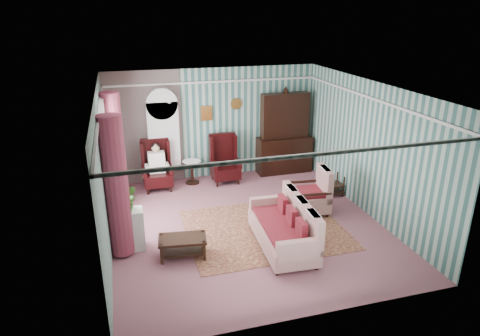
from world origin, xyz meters
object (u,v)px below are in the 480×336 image
object	(u,v)px
sofa	(282,225)
floral_armchair	(310,193)
dresser_hutch	(285,131)
bookcase	(164,141)
nest_table	(333,185)
round_side_table	(192,172)
plant_stand	(129,230)
seated_woman	(157,167)
coffee_table	(183,247)
wingback_left	(157,166)
wingback_right	(225,159)

from	to	relation	value
sofa	floral_armchair	xyz separation A→B (m)	(1.13, 1.24, -0.01)
dresser_hutch	sofa	size ratio (longest dim) A/B	1.21
sofa	dresser_hutch	bearing A→B (deg)	-18.61
bookcase	nest_table	xyz separation A→B (m)	(3.82, -1.94, -0.85)
round_side_table	nest_table	xyz separation A→B (m)	(3.17, -1.70, -0.03)
sofa	floral_armchair	bearing A→B (deg)	-39.23
round_side_table	plant_stand	size ratio (longest dim) A/B	0.75
seated_woman	sofa	size ratio (longest dim) A/B	0.60
floral_armchair	coffee_table	distance (m)	3.20
plant_stand	sofa	world-z (taller)	sofa
bookcase	dresser_hutch	world-z (taller)	dresser_hutch
wingback_left	bookcase	bearing A→B (deg)	57.34
coffee_table	seated_woman	bearing A→B (deg)	92.03
bookcase	wingback_right	distance (m)	1.63
wingback_left	round_side_table	distance (m)	0.97
plant_stand	floral_armchair	xyz separation A→B (m)	(3.93, 0.50, 0.05)
wingback_left	wingback_right	bearing A→B (deg)	0.00
bookcase	seated_woman	world-z (taller)	bookcase
seated_woman	coffee_table	size ratio (longest dim) A/B	1.36
seated_woman	sofa	world-z (taller)	seated_woman
plant_stand	coffee_table	distance (m)	1.09
dresser_hutch	wingback_left	xyz separation A→B (m)	(-3.50, -0.27, -0.55)
seated_woman	round_side_table	bearing A→B (deg)	9.46
dresser_hutch	wingback_right	size ratio (longest dim) A/B	1.89
dresser_hutch	nest_table	world-z (taller)	dresser_hutch
bookcase	dresser_hutch	xyz separation A→B (m)	(3.25, -0.12, 0.06)
seated_woman	wingback_right	bearing A→B (deg)	0.00
wingback_left	coffee_table	bearing A→B (deg)	-87.97
bookcase	seated_woman	distance (m)	0.70
round_side_table	wingback_left	bearing A→B (deg)	-170.54
sofa	coffee_table	size ratio (longest dim) A/B	2.26
nest_table	sofa	xyz separation A→B (m)	(-2.08, -1.94, 0.19)
bookcase	coffee_table	bearing A→B (deg)	-92.06
sofa	coffee_table	xyz separation A→B (m)	(-1.88, 0.18, -0.27)
dresser_hutch	floral_armchair	world-z (taller)	dresser_hutch
bookcase	seated_woman	size ratio (longest dim) A/B	1.90
wingback_right	seated_woman	distance (m)	1.75
round_side_table	plant_stand	world-z (taller)	plant_stand
plant_stand	coffee_table	xyz separation A→B (m)	(0.92, -0.55, -0.20)
wingback_left	seated_woman	bearing A→B (deg)	0.00
nest_table	plant_stand	world-z (taller)	plant_stand
round_side_table	bookcase	bearing A→B (deg)	159.73
wingback_right	coffee_table	world-z (taller)	wingback_right
bookcase	round_side_table	bearing A→B (deg)	-20.27
wingback_right	coffee_table	bearing A→B (deg)	-116.30
wingback_right	floral_armchair	size ratio (longest dim) A/B	1.38
wingback_left	wingback_right	xyz separation A→B (m)	(1.75, 0.00, 0.00)
round_side_table	floral_armchair	bearing A→B (deg)	-47.15
dresser_hutch	floral_armchair	bearing A→B (deg)	-98.44
wingback_right	plant_stand	distance (m)	3.76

